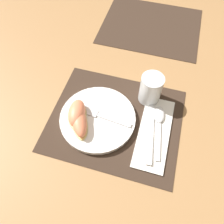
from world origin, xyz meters
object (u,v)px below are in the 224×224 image
object	(u,v)px
fork	(99,115)
spoon	(159,121)
knife	(150,133)
juice_glass	(150,90)
citrus_wedge_0	(77,114)
citrus_wedge_1	(79,120)
plate	(98,118)

from	to	relation	value
fork	spoon	bearing A→B (deg)	10.84
knife	juice_glass	bearing A→B (deg)	103.30
knife	citrus_wedge_0	bearing A→B (deg)	-176.38
citrus_wedge_0	spoon	bearing A→B (deg)	13.38
knife	citrus_wedge_1	size ratio (longest dim) A/B	1.61
knife	citrus_wedge_0	distance (m)	0.23
fork	citrus_wedge_1	size ratio (longest dim) A/B	1.33
citrus_wedge_0	plate	bearing A→B (deg)	15.26
plate	citrus_wedge_1	world-z (taller)	citrus_wedge_1
citrus_wedge_0	citrus_wedge_1	distance (m)	0.02
plate	fork	size ratio (longest dim) A/B	1.32
plate	spoon	bearing A→B (deg)	12.77
spoon	citrus_wedge_0	bearing A→B (deg)	-166.62
fork	citrus_wedge_1	xyz separation A→B (m)	(-0.05, -0.04, 0.01)
spoon	juice_glass	bearing A→B (deg)	119.85
spoon	knife	bearing A→B (deg)	-112.27
knife	citrus_wedge_0	world-z (taller)	citrus_wedge_0
juice_glass	citrus_wedge_1	bearing A→B (deg)	-139.24
fork	citrus_wedge_1	world-z (taller)	citrus_wedge_1
citrus_wedge_0	citrus_wedge_1	xyz separation A→B (m)	(0.01, -0.02, -0.00)
plate	spoon	distance (m)	0.19
spoon	fork	size ratio (longest dim) A/B	1.04
plate	knife	xyz separation A→B (m)	(0.17, -0.00, -0.00)
plate	juice_glass	bearing A→B (deg)	42.52
plate	spoon	world-z (taller)	plate
knife	citrus_wedge_1	distance (m)	0.22
fork	citrus_wedge_1	distance (m)	0.07
fork	citrus_wedge_0	bearing A→B (deg)	-159.61
juice_glass	citrus_wedge_0	size ratio (longest dim) A/B	0.94
fork	knife	bearing A→B (deg)	-3.17
plate	juice_glass	distance (m)	0.19
plate	juice_glass	world-z (taller)	juice_glass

